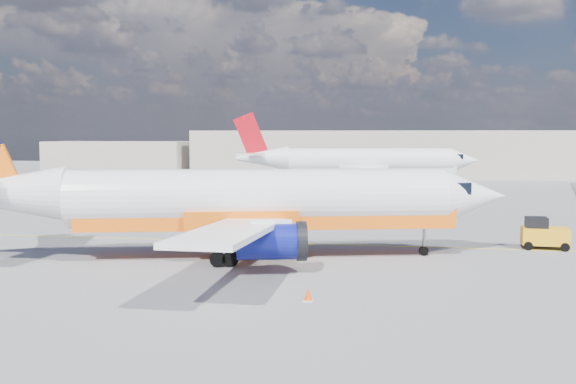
% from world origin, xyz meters
% --- Properties ---
extents(ground, '(240.00, 240.00, 0.00)m').
position_xyz_m(ground, '(0.00, 0.00, 0.00)').
color(ground, slate).
rests_on(ground, ground).
extents(taxi_line, '(70.00, 0.15, 0.01)m').
position_xyz_m(taxi_line, '(0.00, 3.00, 0.01)').
color(taxi_line, yellow).
rests_on(taxi_line, ground).
extents(terminal_main, '(70.00, 14.00, 8.00)m').
position_xyz_m(terminal_main, '(5.00, 75.00, 4.00)').
color(terminal_main, beige).
rests_on(terminal_main, ground).
extents(terminal_annex, '(26.00, 10.00, 6.00)m').
position_xyz_m(terminal_annex, '(-45.00, 72.00, 3.00)').
color(terminal_annex, beige).
rests_on(terminal_annex, ground).
extents(main_jet, '(34.49, 26.39, 10.41)m').
position_xyz_m(main_jet, '(-3.54, -2.74, 3.47)').
color(main_jet, white).
rests_on(main_jet, ground).
extents(second_jet, '(34.80, 26.86, 10.50)m').
position_xyz_m(second_jet, '(1.05, 49.91, 3.50)').
color(second_jet, white).
rests_on(second_jet, ground).
extents(gse_tug, '(3.00, 1.95, 2.08)m').
position_xyz_m(gse_tug, '(15.37, 3.68, 0.98)').
color(gse_tug, black).
rests_on(gse_tug, ground).
extents(traffic_cone, '(0.44, 0.44, 0.62)m').
position_xyz_m(traffic_cone, '(1.83, -11.99, 0.30)').
color(traffic_cone, white).
rests_on(traffic_cone, ground).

